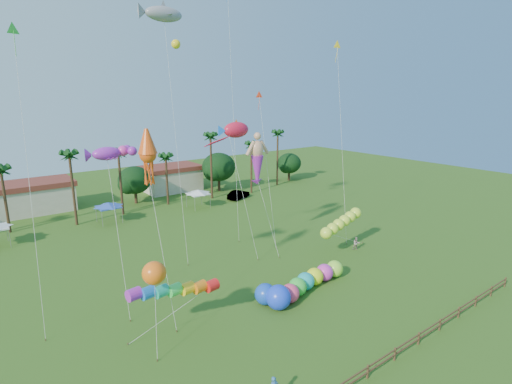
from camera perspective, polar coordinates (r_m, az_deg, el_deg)
ground at (r=34.78m, az=10.54°, el=-17.83°), size 160.00×160.00×0.00m
tree_line at (r=69.94m, az=-14.71°, el=2.00°), size 69.46×8.91×11.00m
buildings_row at (r=73.86m, az=-21.18°, el=0.32°), size 35.00×7.00×4.00m
tent_row at (r=60.14m, az=-20.17°, el=-1.81°), size 31.00×4.00×0.60m
fence at (r=31.47m, az=19.24°, el=-20.85°), size 36.12×0.12×1.00m
car_b at (r=70.60m, az=-2.52°, el=-0.35°), size 5.06×3.26×1.57m
spectator_b at (r=49.29m, az=14.13°, el=-7.15°), size 0.99×0.94×1.62m
caterpillar_inflatable at (r=38.41m, az=6.85°, el=-12.88°), size 10.74×3.46×2.18m
blue_ball at (r=36.30m, az=1.36°, el=-14.38°), size 1.92×1.92×1.92m
rainbow_tube at (r=31.97m, az=-9.09°, el=-13.91°), size 8.30×1.90×3.81m
green_worm at (r=45.48m, az=10.01°, el=-5.80°), size 10.82×3.70×3.80m
orange_ball_kite at (r=30.00m, az=-14.35°, el=-11.17°), size 2.29×3.12×6.53m
merman_kite at (r=46.62m, az=0.20°, el=4.28°), size 2.58×5.54×13.29m
fish_kite at (r=45.78m, az=-2.84°, el=8.86°), size 5.06×6.11×15.16m
shark_kite at (r=47.70m, az=-13.03°, el=23.50°), size 5.96×7.97×27.40m
squid_kite at (r=33.28m, az=-15.19°, el=5.16°), size 1.82×5.73×15.57m
lobster_kite at (r=35.11m, az=-20.53°, el=5.16°), size 4.58×5.69×14.15m
delta_kite_red at (r=49.36m, az=0.51°, el=13.13°), size 1.80×5.22×18.47m
delta_kite_yellow at (r=50.89m, az=11.56°, el=19.26°), size 1.44×4.04×24.27m
delta_kite_green at (r=34.74m, az=-31.30°, el=18.20°), size 1.71×3.95×23.08m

